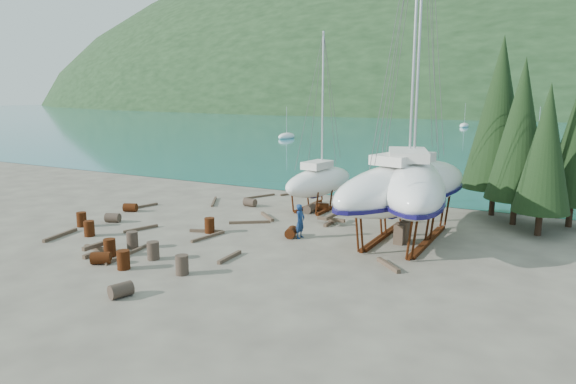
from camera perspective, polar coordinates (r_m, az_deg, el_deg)
The scene contains 47 objects.
ground at distance 27.36m, azimuth -6.22°, elevation -5.93°, with size 600.00×600.00×0.00m, color #585146.
bay_water at distance 336.82m, azimuth 26.58°, elevation 8.31°, with size 700.00×700.00×0.00m, color #197C80.
far_hill at distance 341.81m, azimuth 26.62°, elevation 8.33°, with size 800.00×360.00×110.00m, color black.
far_house_left at distance 224.40m, azimuth 9.42°, elevation 9.37°, with size 6.60×5.60×5.60m.
far_house_center at distance 214.35m, azimuth 19.66°, elevation 8.83°, with size 6.60×5.60×5.60m.
cypress_near_right at distance 33.55m, azimuth 24.43°, elevation 6.33°, with size 3.60×3.60×10.00m.
cypress_mid_right at distance 31.54m, azimuth 26.71°, elevation 4.33°, with size 3.06×3.06×8.50m.
cypress_back_left at distance 35.65m, azimuth 22.39°, elevation 8.09°, with size 4.14×4.14×11.50m.
moored_boat_left at distance 93.37m, azimuth -0.16°, elevation 6.19°, with size 2.00×5.00×6.05m.
moored_boat_mid at distance 101.79m, azimuth 26.01°, elevation 5.49°, with size 2.00×5.00×6.05m.
moored_boat_far at distance 133.62m, azimuth 18.99°, elevation 6.99°, with size 2.00×5.00×6.05m.
large_sailboat_near at distance 28.09m, azimuth 12.88°, elevation 0.59°, with size 6.26×12.30×18.61m.
large_sailboat_far at distance 28.33m, azimuth 13.37°, elevation 0.88°, with size 7.15×12.55×19.06m.
small_sailboat_shore at distance 35.43m, azimuth 3.50°, elevation 1.23°, with size 3.19×7.70×11.96m.
worker at distance 28.35m, azimuth 1.37°, elevation -3.27°, with size 0.70×0.46×1.91m, color navy.
drum_0 at distance 30.93m, azimuth -21.22°, elevation -3.80°, with size 0.58×0.58×0.88m, color #592C0F.
drum_1 at distance 21.50m, azimuth -18.07°, elevation -10.32°, with size 0.58×0.58×0.88m, color #2D2823.
drum_2 at distance 36.45m, azimuth -17.12°, elevation -1.66°, with size 0.58×0.58×0.88m, color #592C0F.
drum_3 at distance 24.68m, azimuth -17.82°, elevation -7.19°, with size 0.58×0.58×0.88m, color #592C0F.
drum_4 at distance 34.96m, azimuth 3.84°, elevation -1.71°, with size 0.58×0.58×0.88m, color #592C0F.
drum_5 at distance 25.69m, azimuth -14.75°, elevation -6.32°, with size 0.58×0.58×0.88m, color #2D2823.
drum_6 at distance 28.64m, azimuth 0.35°, elevation -4.50°, with size 0.58×0.58×0.88m, color #592C0F.
drum_8 at distance 33.32m, azimuth -21.95°, elevation -2.84°, with size 0.58×0.58×0.88m, color #592C0F.
drum_9 at distance 36.57m, azimuth -4.24°, elevation -1.16°, with size 0.58×0.58×0.88m, color #2D2823.
drum_10 at distance 26.80m, azimuth -19.20°, elevation -5.86°, with size 0.58×0.58×0.88m, color #592C0F.
drum_11 at distance 34.52m, azimuth 2.43°, elevation -1.86°, with size 0.58×0.58×0.88m, color #2D2823.
drum_12 at distance 25.78m, azimuth -20.06°, elevation -6.91°, with size 0.58×0.58×0.88m, color #592C0F.
drum_14 at distance 29.87m, azimuth -8.71°, elevation -3.68°, with size 0.58×0.58×0.88m, color #592C0F.
drum_15 at distance 33.78m, azimuth -18.89°, elevation -2.72°, with size 0.58×0.58×0.88m, color #2D2823.
drum_16 at distance 27.81m, azimuth -16.91°, elevation -5.12°, with size 0.58×0.58×0.88m, color #2D2823.
drum_17 at distance 23.33m, azimuth -11.70°, elevation -7.93°, with size 0.58×0.58×0.88m, color #2D2823.
timber_0 at distance 39.82m, azimuth -3.19°, elevation -0.49°, with size 0.14×2.84×0.14m, color brown.
timber_1 at distance 24.34m, azimuth 11.08°, elevation -7.97°, with size 0.19×1.92×0.19m, color brown.
timber_3 at distance 26.76m, azimuth -17.37°, elevation -6.59°, with size 0.15×3.28×0.15m, color brown.
timber_4 at distance 30.05m, azimuth -9.07°, elevation -4.30°, with size 0.17×1.95×0.17m, color brown.
timber_6 at distance 36.60m, azimuth 8.37°, elevation -1.55°, with size 0.19×2.14×0.19m, color brown.
timber_7 at distance 25.20m, azimuth -6.51°, elevation -7.20°, with size 0.17×1.92×0.17m, color brown.
timber_8 at distance 33.16m, azimuth -2.33°, elevation -2.73°, with size 0.19×2.20×0.19m, color brown.
timber_9 at distance 40.93m, azimuth 0.56°, elevation -0.16°, with size 0.15×2.46×0.15m, color brown.
timber_10 at distance 31.79m, azimuth -4.27°, elevation -3.37°, with size 0.16×2.55×0.16m, color brown.
timber_11 at distance 28.92m, azimuth -8.86°, elevation -4.91°, with size 0.15×2.49×0.15m, color brown.
timber_12 at distance 31.43m, azimuth -16.02°, elevation -3.93°, with size 0.17×2.15×0.17m, color brown.
timber_14 at distance 31.52m, azimuth -23.97°, elevation -4.40°, with size 0.18×2.59×0.18m, color brown.
timber_15 at distance 38.22m, azimuth -8.23°, elevation -1.06°, with size 0.15×3.13×0.15m, color brown.
timber_17 at distance 37.70m, azimuth -15.63°, elevation -1.50°, with size 0.16×2.06×0.16m, color brown.
timber_pile_fore at distance 27.32m, azimuth -20.34°, elevation -5.92°, with size 1.80×1.80×0.60m.
timber_pile_aft at distance 31.63m, azimuth 4.80°, elevation -3.05°, with size 1.80×1.80×0.60m.
Camera 1 is at (15.16, -21.39, 7.83)m, focal length 32.00 mm.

